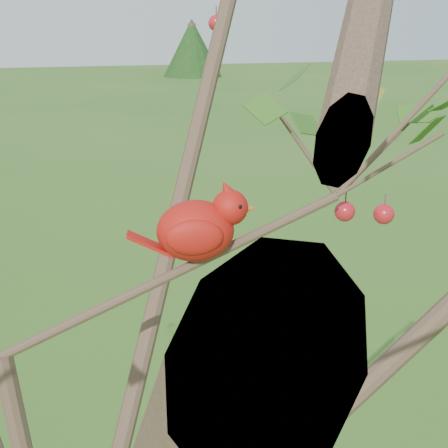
% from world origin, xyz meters
% --- Properties ---
extents(crabapple_tree, '(2.35, 2.05, 2.95)m').
position_xyz_m(crabapple_tree, '(0.03, -0.02, 2.12)').
color(crabapple_tree, '#3A281F').
rests_on(crabapple_tree, ground).
extents(cardinal, '(0.23, 0.13, 0.16)m').
position_xyz_m(cardinal, '(0.30, 0.07, 2.16)').
color(cardinal, '#A8170E').
rests_on(cardinal, ground).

